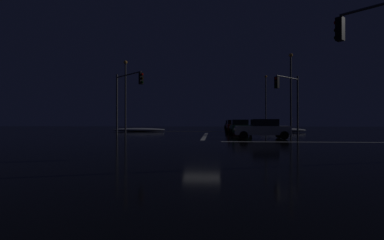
# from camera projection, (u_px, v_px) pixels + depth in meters

# --- Properties ---
(ground) EXTENTS (120.00, 120.00, 0.10)m
(ground) POSITION_uv_depth(u_px,v_px,m) (202.00, 142.00, 20.12)
(ground) COLOR black
(stop_line_north) EXTENTS (0.35, 14.72, 0.01)m
(stop_line_north) POSITION_uv_depth(u_px,v_px,m) (205.00, 136.00, 28.67)
(stop_line_north) COLOR white
(stop_line_north) RESTS_ON ground
(centre_line_ns) EXTENTS (22.00, 0.15, 0.01)m
(centre_line_ns) POSITION_uv_depth(u_px,v_px,m) (207.00, 131.00, 40.24)
(centre_line_ns) COLOR yellow
(centre_line_ns) RESTS_ON ground
(crosswalk_bar_east) EXTENTS (14.72, 0.40, 0.01)m
(crosswalk_bar_east) POSITION_uv_depth(u_px,v_px,m) (332.00, 142.00, 19.50)
(crosswalk_bar_east) COLOR white
(crosswalk_bar_east) RESTS_ON ground
(snow_bank_left_curb) EXTENTS (7.23, 1.50, 0.47)m
(snow_bank_left_curb) POSITION_uv_depth(u_px,v_px,m) (139.00, 130.00, 40.03)
(snow_bank_left_curb) COLOR white
(snow_bank_left_curb) RESTS_ON ground
(snow_bank_right_curb) EXTENTS (6.05, 1.50, 0.54)m
(snow_bank_right_curb) POSITION_uv_depth(u_px,v_px,m) (281.00, 130.00, 37.00)
(snow_bank_right_curb) COLOR white
(snow_bank_right_curb) RESTS_ON ground
(sedan_green) EXTENTS (2.02, 4.33, 1.57)m
(sedan_green) POSITION_uv_depth(u_px,v_px,m) (240.00, 127.00, 30.20)
(sedan_green) COLOR #14512D
(sedan_green) RESTS_ON ground
(sedan_red) EXTENTS (2.02, 4.33, 1.57)m
(sedan_red) POSITION_uv_depth(u_px,v_px,m) (234.00, 126.00, 35.89)
(sedan_red) COLOR maroon
(sedan_red) RESTS_ON ground
(sedan_gray) EXTENTS (2.02, 4.33, 1.57)m
(sedan_gray) POSITION_uv_depth(u_px,v_px,m) (234.00, 125.00, 42.22)
(sedan_gray) COLOR slate
(sedan_gray) RESTS_ON ground
(sedan_blue) EXTENTS (2.02, 4.33, 1.57)m
(sedan_blue) POSITION_uv_depth(u_px,v_px,m) (233.00, 125.00, 48.30)
(sedan_blue) COLOR navy
(sedan_blue) RESTS_ON ground
(sedan_black) EXTENTS (2.02, 4.33, 1.57)m
(sedan_black) POSITION_uv_depth(u_px,v_px,m) (230.00, 124.00, 54.93)
(sedan_black) COLOR black
(sedan_black) RESTS_ON ground
(sedan_silver_crossing) EXTENTS (4.33, 2.02, 1.57)m
(sedan_silver_crossing) POSITION_uv_depth(u_px,v_px,m) (262.00, 129.00, 23.45)
(sedan_silver_crossing) COLOR #B7B7BC
(sedan_silver_crossing) RESTS_ON ground
(traffic_signal_nw) EXTENTS (3.64, 3.64, 6.16)m
(traffic_signal_nw) POSITION_uv_depth(u_px,v_px,m) (127.00, 91.00, 28.20)
(traffic_signal_nw) COLOR #4C4C51
(traffic_signal_nw) RESTS_ON ground
(traffic_signal_ne) EXTENTS (2.85, 2.85, 5.78)m
(traffic_signal_ne) POSITION_uv_depth(u_px,v_px,m) (289.00, 94.00, 27.40)
(traffic_signal_ne) COLOR #4C4C51
(traffic_signal_ne) RESTS_ON ground
(streetlamp_right_far) EXTENTS (0.44, 0.44, 9.20)m
(streetlamp_right_far) POSITION_uv_depth(u_px,v_px,m) (266.00, 98.00, 49.55)
(streetlamp_right_far) COLOR #424247
(streetlamp_right_far) RESTS_ON ground
(streetlamp_left_near) EXTENTS (0.44, 0.44, 8.68)m
(streetlamp_left_near) POSITION_uv_depth(u_px,v_px,m) (125.00, 91.00, 34.98)
(streetlamp_left_near) COLOR #424247
(streetlamp_left_near) RESTS_ON ground
(streetlamp_right_near) EXTENTS (0.44, 0.44, 9.21)m
(streetlamp_right_near) POSITION_uv_depth(u_px,v_px,m) (291.00, 87.00, 33.59)
(streetlamp_right_near) COLOR #424247
(streetlamp_right_near) RESTS_ON ground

